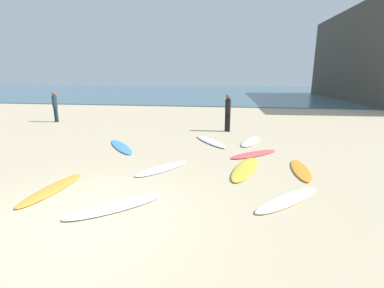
{
  "coord_description": "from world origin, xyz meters",
  "views": [
    {
      "loc": [
        2.89,
        -4.62,
        2.86
      ],
      "look_at": [
        1.4,
        5.34,
        0.3
      ],
      "focal_mm": 26.04,
      "sensor_mm": 36.0,
      "label": 1
    }
  ],
  "objects_px": {
    "surfboard_5": "(121,147)",
    "surfboard_8": "(301,170)",
    "beachgoer_mid": "(55,105)",
    "surfboard_1": "(163,168)",
    "surfboard_6": "(115,206)",
    "surfboard_9": "(211,141)",
    "surfboard_4": "(254,154)",
    "surfboard_2": "(245,169)",
    "surfboard_0": "(52,189)",
    "beachgoer_near": "(228,111)",
    "surfboard_3": "(288,199)",
    "surfboard_7": "(251,141)"
  },
  "relations": [
    {
      "from": "surfboard_2",
      "to": "surfboard_5",
      "type": "xyz_separation_m",
      "value": [
        -4.79,
        1.97,
        -0.01
      ]
    },
    {
      "from": "surfboard_6",
      "to": "surfboard_4",
      "type": "bearing_deg",
      "value": -76.96
    },
    {
      "from": "surfboard_5",
      "to": "beachgoer_near",
      "type": "bearing_deg",
      "value": -173.92
    },
    {
      "from": "surfboard_6",
      "to": "surfboard_8",
      "type": "height_order",
      "value": "surfboard_6"
    },
    {
      "from": "surfboard_3",
      "to": "surfboard_7",
      "type": "bearing_deg",
      "value": -40.21
    },
    {
      "from": "surfboard_1",
      "to": "surfboard_6",
      "type": "height_order",
      "value": "surfboard_6"
    },
    {
      "from": "surfboard_1",
      "to": "surfboard_6",
      "type": "xyz_separation_m",
      "value": [
        -0.39,
        -2.63,
        0.01
      ]
    },
    {
      "from": "beachgoer_near",
      "to": "beachgoer_mid",
      "type": "relative_size",
      "value": 1.03
    },
    {
      "from": "surfboard_2",
      "to": "surfboard_7",
      "type": "xyz_separation_m",
      "value": [
        0.35,
        3.59,
        -0.0
      ]
    },
    {
      "from": "surfboard_1",
      "to": "surfboard_5",
      "type": "bearing_deg",
      "value": -9.41
    },
    {
      "from": "beachgoer_near",
      "to": "surfboard_6",
      "type": "bearing_deg",
      "value": 122.96
    },
    {
      "from": "surfboard_0",
      "to": "surfboard_5",
      "type": "relative_size",
      "value": 0.87
    },
    {
      "from": "surfboard_4",
      "to": "surfboard_8",
      "type": "distance_m",
      "value": 1.99
    },
    {
      "from": "surfboard_8",
      "to": "surfboard_2",
      "type": "bearing_deg",
      "value": 7.18
    },
    {
      "from": "surfboard_3",
      "to": "surfboard_6",
      "type": "relative_size",
      "value": 1.03
    },
    {
      "from": "surfboard_5",
      "to": "beachgoer_mid",
      "type": "xyz_separation_m",
      "value": [
        -6.22,
        5.16,
        0.98
      ]
    },
    {
      "from": "surfboard_9",
      "to": "surfboard_2",
      "type": "bearing_deg",
      "value": 78.94
    },
    {
      "from": "surfboard_1",
      "to": "surfboard_2",
      "type": "xyz_separation_m",
      "value": [
        2.51,
        0.31,
        0.01
      ]
    },
    {
      "from": "surfboard_5",
      "to": "surfboard_7",
      "type": "distance_m",
      "value": 5.39
    },
    {
      "from": "surfboard_4",
      "to": "surfboard_7",
      "type": "relative_size",
      "value": 1.01
    },
    {
      "from": "surfboard_3",
      "to": "beachgoer_mid",
      "type": "distance_m",
      "value": 15.05
    },
    {
      "from": "beachgoer_mid",
      "to": "surfboard_0",
      "type": "bearing_deg",
      "value": 152.21
    },
    {
      "from": "surfboard_6",
      "to": "surfboard_7",
      "type": "distance_m",
      "value": 7.29
    },
    {
      "from": "surfboard_5",
      "to": "surfboard_7",
      "type": "xyz_separation_m",
      "value": [
        5.14,
        1.62,
        0.01
      ]
    },
    {
      "from": "surfboard_0",
      "to": "beachgoer_near",
      "type": "bearing_deg",
      "value": 68.17
    },
    {
      "from": "surfboard_5",
      "to": "surfboard_0",
      "type": "bearing_deg",
      "value": 52.03
    },
    {
      "from": "surfboard_5",
      "to": "surfboard_8",
      "type": "xyz_separation_m",
      "value": [
        6.44,
        -1.82,
        0.0
      ]
    },
    {
      "from": "surfboard_9",
      "to": "beachgoer_mid",
      "type": "distance_m",
      "value": 10.44
    },
    {
      "from": "surfboard_2",
      "to": "surfboard_4",
      "type": "height_order",
      "value": "surfboard_2"
    },
    {
      "from": "surfboard_6",
      "to": "beachgoer_mid",
      "type": "height_order",
      "value": "beachgoer_mid"
    },
    {
      "from": "beachgoer_near",
      "to": "surfboard_3",
      "type": "bearing_deg",
      "value": 148.7
    },
    {
      "from": "beachgoer_mid",
      "to": "surfboard_1",
      "type": "bearing_deg",
      "value": 167.87
    },
    {
      "from": "surfboard_0",
      "to": "surfboard_6",
      "type": "distance_m",
      "value": 2.08
    },
    {
      "from": "surfboard_2",
      "to": "surfboard_8",
      "type": "relative_size",
      "value": 1.21
    },
    {
      "from": "surfboard_0",
      "to": "surfboard_5",
      "type": "bearing_deg",
      "value": 94.48
    },
    {
      "from": "beachgoer_mid",
      "to": "surfboard_5",
      "type": "bearing_deg",
      "value": 169.38
    },
    {
      "from": "surfboard_1",
      "to": "surfboard_9",
      "type": "bearing_deg",
      "value": -72.3
    },
    {
      "from": "surfboard_0",
      "to": "beachgoer_mid",
      "type": "height_order",
      "value": "beachgoer_mid"
    },
    {
      "from": "surfboard_3",
      "to": "surfboard_8",
      "type": "relative_size",
      "value": 1.11
    },
    {
      "from": "surfboard_2",
      "to": "surfboard_5",
      "type": "bearing_deg",
      "value": -8.03
    },
    {
      "from": "beachgoer_near",
      "to": "surfboard_0",
      "type": "bearing_deg",
      "value": 109.75
    },
    {
      "from": "surfboard_6",
      "to": "surfboard_8",
      "type": "xyz_separation_m",
      "value": [
        4.55,
        3.08,
        -0.0
      ]
    },
    {
      "from": "surfboard_1",
      "to": "surfboard_8",
      "type": "xyz_separation_m",
      "value": [
        4.16,
        0.46,
        0.0
      ]
    },
    {
      "from": "surfboard_8",
      "to": "surfboard_3",
      "type": "bearing_deg",
      "value": 72.84
    },
    {
      "from": "surfboard_1",
      "to": "surfboard_4",
      "type": "relative_size",
      "value": 0.97
    },
    {
      "from": "surfboard_2",
      "to": "surfboard_0",
      "type": "bearing_deg",
      "value": 39.32
    },
    {
      "from": "surfboard_7",
      "to": "surfboard_6",
      "type": "bearing_deg",
      "value": -98.51
    },
    {
      "from": "surfboard_4",
      "to": "beachgoer_mid",
      "type": "xyz_separation_m",
      "value": [
        -11.38,
        5.46,
        0.98
      ]
    },
    {
      "from": "surfboard_5",
      "to": "surfboard_3",
      "type": "bearing_deg",
      "value": 108.06
    },
    {
      "from": "beachgoer_near",
      "to": "beachgoer_mid",
      "type": "bearing_deg",
      "value": 39.73
    }
  ]
}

